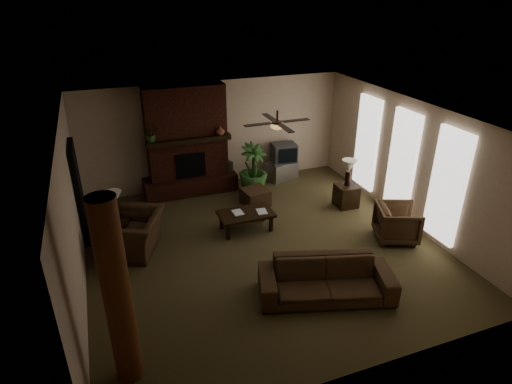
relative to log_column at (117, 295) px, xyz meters
name	(u,v)px	position (x,y,z in m)	size (l,w,h in m)	color
room_shell	(263,186)	(2.95, 2.40, 0.00)	(7.00, 7.00, 7.00)	brown
fireplace	(188,150)	(2.15, 5.62, -0.24)	(2.40, 0.70, 2.80)	#461D12
windows	(402,162)	(6.40, 2.60, -0.05)	(0.08, 3.65, 2.35)	white
log_column	(117,295)	(0.00, 0.00, 0.00)	(0.36, 0.36, 2.80)	brown
doorway	(79,192)	(-0.49, 4.20, -0.35)	(0.10, 1.00, 2.10)	black
ceiling_fan	(277,124)	(3.35, 2.70, 1.13)	(1.35, 1.35, 0.37)	black
sofa	(327,274)	(3.41, 0.56, -0.94)	(2.33, 0.68, 0.91)	#45301D
armchair_left	(132,227)	(0.43, 3.22, -0.86)	(1.24, 0.80, 1.08)	#45301D
armchair_right	(397,222)	(5.75, 1.69, -0.97)	(0.83, 0.78, 0.86)	#45301D
coffee_table	(246,215)	(2.86, 3.20, -1.03)	(1.20, 0.70, 0.43)	black
ottoman	(255,197)	(3.49, 4.30, -1.20)	(0.60, 0.60, 0.40)	#45301D
tv_stand	(282,170)	(4.76, 5.55, -1.15)	(0.85, 0.50, 0.50)	#B7B7B9
tv	(284,153)	(4.82, 5.54, -0.64)	(0.69, 0.58, 0.52)	#3C3C3F
floor_vase	(227,172)	(3.15, 5.55, -0.97)	(0.34, 0.34, 0.77)	black
floor_plant	(253,179)	(3.69, 4.98, -1.03)	(0.74, 1.32, 0.74)	#2C5221
side_table_left	(119,231)	(0.18, 3.64, -1.12)	(0.50, 0.50, 0.55)	black
lamp_left	(114,200)	(0.16, 3.65, -0.40)	(0.41, 0.41, 0.65)	black
side_table_right	(346,196)	(5.56, 3.42, -1.12)	(0.50, 0.50, 0.55)	black
lamp_right	(349,168)	(5.59, 3.47, -0.40)	(0.41, 0.41, 0.65)	black
mantel_plant	(151,135)	(1.24, 5.42, 0.32)	(0.38, 0.42, 0.33)	#2C5221
mantel_vase	(220,131)	(2.94, 5.33, 0.27)	(0.22, 0.23, 0.22)	brown
book_a	(233,208)	(2.58, 3.23, -0.83)	(0.22, 0.03, 0.29)	#999999
book_b	(257,207)	(3.09, 3.11, -0.82)	(0.21, 0.02, 0.29)	#999999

